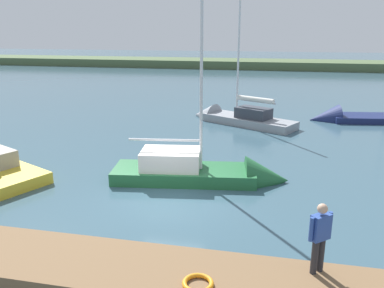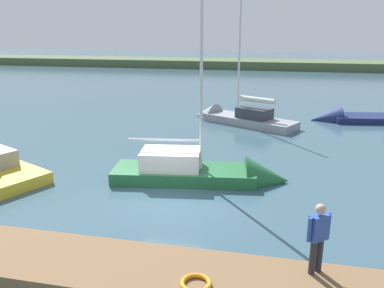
% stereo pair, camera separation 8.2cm
% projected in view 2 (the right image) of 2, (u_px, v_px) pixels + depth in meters
% --- Properties ---
extents(ground_plane, '(200.00, 200.00, 0.00)m').
position_uv_depth(ground_plane, '(166.00, 198.00, 14.05)').
color(ground_plane, '#385666').
extents(far_shoreline, '(180.00, 8.00, 2.40)m').
position_uv_depth(far_shoreline, '(255.00, 68.00, 61.96)').
color(far_shoreline, '#4C603D').
rests_on(far_shoreline, ground_plane).
extents(dock_pier, '(25.57, 2.03, 0.72)m').
position_uv_depth(dock_pier, '(103.00, 275.00, 9.05)').
color(dock_pier, brown).
rests_on(dock_pier, ground_plane).
extents(life_ring_buoy, '(0.66, 0.66, 0.10)m').
position_uv_depth(life_ring_buoy, '(196.00, 283.00, 8.09)').
color(life_ring_buoy, orange).
rests_on(life_ring_buoy, dock_pier).
extents(sailboat_behind_pier, '(9.21, 3.34, 9.82)m').
position_uv_depth(sailboat_behind_pier, '(370.00, 119.00, 25.75)').
color(sailboat_behind_pier, navy).
rests_on(sailboat_behind_pier, ground_plane).
extents(sailboat_far_right, '(7.37, 5.05, 8.82)m').
position_uv_depth(sailboat_far_right, '(234.00, 119.00, 25.49)').
color(sailboat_far_right, gray).
rests_on(sailboat_far_right, ground_plane).
extents(sailboat_outer_mooring, '(7.13, 2.83, 8.92)m').
position_uv_depth(sailboat_outer_mooring, '(210.00, 175.00, 15.61)').
color(sailboat_outer_mooring, '#236638').
rests_on(sailboat_outer_mooring, ground_plane).
extents(person_on_dock, '(0.50, 0.45, 1.61)m').
position_uv_depth(person_on_dock, '(318.00, 234.00, 8.30)').
color(person_on_dock, '#28282D').
rests_on(person_on_dock, dock_pier).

